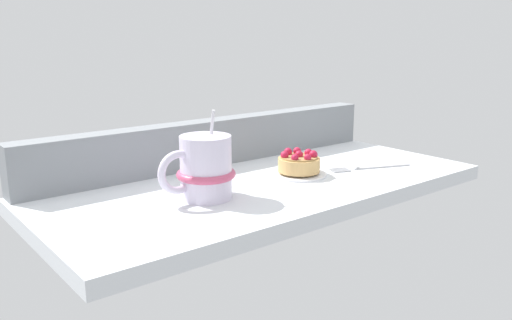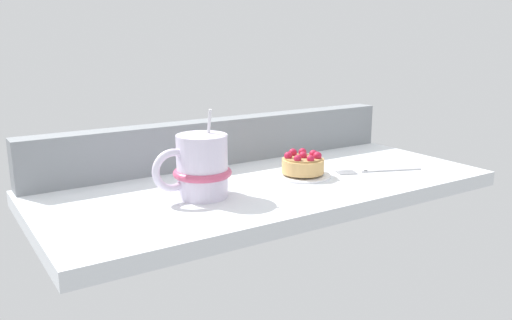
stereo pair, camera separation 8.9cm
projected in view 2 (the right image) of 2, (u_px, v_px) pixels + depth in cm
name	position (u px, v px, depth cm)	size (l,w,h in cm)	color
ground_plane	(266.00, 188.00, 93.63)	(78.93, 36.13, 2.59)	silver
window_rail_back	(222.00, 141.00, 105.16)	(77.35, 4.59, 8.87)	gray
dessert_plate	(303.00, 175.00, 96.02)	(10.14, 10.14, 0.77)	white
raspberry_tart	(303.00, 164.00, 95.58)	(7.64, 7.64, 3.98)	tan
coffee_mug	(200.00, 167.00, 83.24)	(13.05, 9.30, 13.88)	silver
dessert_fork	(378.00, 170.00, 99.43)	(15.95, 7.69, 0.60)	#B7B7BC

